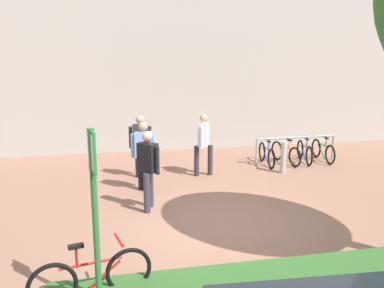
{
  "coord_description": "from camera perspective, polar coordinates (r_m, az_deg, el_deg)",
  "views": [
    {
      "loc": [
        -1.99,
        -7.36,
        3.26
      ],
      "look_at": [
        -0.08,
        1.74,
        1.26
      ],
      "focal_mm": 38.41,
      "sensor_mm": 36.0,
      "label": 1
    }
  ],
  "objects": [
    {
      "name": "bollard_steel",
      "position": [
        11.89,
        12.57,
        -1.84
      ],
      "size": [
        0.16,
        0.16,
        0.9
      ],
      "primitive_type": "cylinder",
      "color": "#ADADB2",
      "rests_on": "ground"
    },
    {
      "name": "person_suited_dark",
      "position": [
        11.12,
        -7.17,
        0.21
      ],
      "size": [
        0.61,
        0.34,
        1.72
      ],
      "color": "#2D2D38",
      "rests_on": "ground"
    },
    {
      "name": "ground_plane",
      "position": [
        8.29,
        3.08,
        -11.05
      ],
      "size": [
        60.0,
        60.0,
        0.0
      ],
      "primitive_type": "plane",
      "color": "#936651"
    },
    {
      "name": "building_facade",
      "position": [
        14.9,
        -4.32,
        18.8
      ],
      "size": [
        28.0,
        1.2,
        10.0
      ],
      "primitive_type": "cube",
      "color": "#B2ADA3",
      "rests_on": "ground"
    },
    {
      "name": "person_suited_navy",
      "position": [
        8.77,
        -6.13,
        -2.99
      ],
      "size": [
        0.45,
        0.49,
        1.72
      ],
      "color": "#383342",
      "rests_on": "ground"
    },
    {
      "name": "person_shirt_white",
      "position": [
        11.26,
        1.61,
        0.45
      ],
      "size": [
        0.53,
        0.56,
        1.72
      ],
      "color": "#2D2D38",
      "rests_on": "ground"
    },
    {
      "name": "parking_sign_post",
      "position": [
        5.24,
        -13.43,
        -6.91
      ],
      "size": [
        0.11,
        0.36,
        2.41
      ],
      "color": "#2D7238",
      "rests_on": "ground"
    },
    {
      "name": "bike_rack_cluster",
      "position": [
        13.15,
        14.15,
        -1.04
      ],
      "size": [
        2.66,
        1.66,
        0.83
      ],
      "color": "#99999E",
      "rests_on": "ground"
    },
    {
      "name": "planter_strip",
      "position": [
        6.43,
        14.17,
        -17.92
      ],
      "size": [
        7.0,
        1.1,
        0.16
      ],
      "primitive_type": "cube",
      "color": "#336028",
      "rests_on": "ground"
    },
    {
      "name": "bike_at_sign",
      "position": [
        5.96,
        -13.71,
        -17.49
      ],
      "size": [
        1.65,
        0.5,
        0.86
      ],
      "color": "black",
      "rests_on": "ground"
    },
    {
      "name": "person_shirt_blue",
      "position": [
        10.03,
        -6.75,
        -1.07
      ],
      "size": [
        0.6,
        0.36,
        1.72
      ],
      "color": "black",
      "rests_on": "ground"
    }
  ]
}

